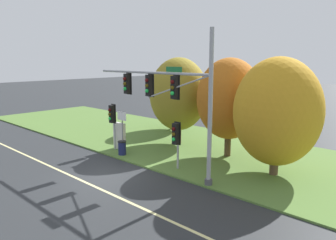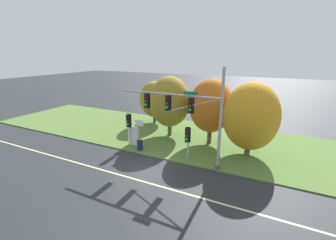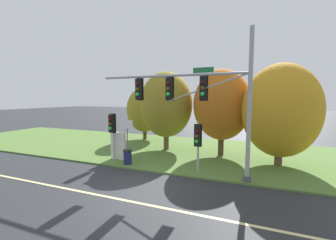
{
  "view_description": "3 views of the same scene",
  "coord_description": "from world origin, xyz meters",
  "px_view_note": "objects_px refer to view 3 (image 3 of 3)",
  "views": [
    {
      "loc": [
        14.47,
        -10.12,
        6.4
      ],
      "look_at": [
        0.72,
        4.5,
        2.65
      ],
      "focal_mm": 35.0,
      "sensor_mm": 36.0,
      "label": 1
    },
    {
      "loc": [
        8.61,
        -13.03,
        8.74
      ],
      "look_at": [
        0.01,
        4.53,
        2.93
      ],
      "focal_mm": 24.0,
      "sensor_mm": 36.0,
      "label": 2
    },
    {
      "loc": [
        5.56,
        -9.11,
        4.42
      ],
      "look_at": [
        0.51,
        3.42,
        3.06
      ],
      "focal_mm": 24.0,
      "sensor_mm": 36.0,
      "label": 3
    }
  ],
  "objects_px": {
    "pedestrian_signal_near_kerb": "(112,127)",
    "trash_bin": "(128,157)",
    "tree_behind_signpost": "(222,105)",
    "tree_left_of_mast": "(166,105)",
    "tree_nearest_road": "(145,110)",
    "info_kiosk": "(118,146)",
    "pedestrian_signal_further_along": "(197,138)",
    "traffic_signal_mast": "(198,95)",
    "tree_mid_verge": "(281,111)",
    "route_sign_post": "(127,134)"
  },
  "relations": [
    {
      "from": "tree_nearest_road",
      "to": "tree_left_of_mast",
      "type": "relative_size",
      "value": 0.83
    },
    {
      "from": "tree_left_of_mast",
      "to": "pedestrian_signal_near_kerb",
      "type": "bearing_deg",
      "value": -114.92
    },
    {
      "from": "tree_nearest_road",
      "to": "info_kiosk",
      "type": "relative_size",
      "value": 2.82
    },
    {
      "from": "tree_nearest_road",
      "to": "tree_mid_verge",
      "type": "relative_size",
      "value": 0.83
    },
    {
      "from": "traffic_signal_mast",
      "to": "tree_nearest_road",
      "type": "bearing_deg",
      "value": 132.22
    },
    {
      "from": "tree_behind_signpost",
      "to": "tree_mid_verge",
      "type": "distance_m",
      "value": 4.01
    },
    {
      "from": "traffic_signal_mast",
      "to": "pedestrian_signal_further_along",
      "type": "bearing_deg",
      "value": 102.87
    },
    {
      "from": "route_sign_post",
      "to": "trash_bin",
      "type": "distance_m",
      "value": 1.47
    },
    {
      "from": "pedestrian_signal_near_kerb",
      "to": "tree_behind_signpost",
      "type": "bearing_deg",
      "value": 32.76
    },
    {
      "from": "route_sign_post",
      "to": "trash_bin",
      "type": "xyz_separation_m",
      "value": [
        0.07,
        -0.11,
        -1.47
      ]
    },
    {
      "from": "traffic_signal_mast",
      "to": "pedestrian_signal_near_kerb",
      "type": "relative_size",
      "value": 2.73
    },
    {
      "from": "tree_nearest_road",
      "to": "trash_bin",
      "type": "xyz_separation_m",
      "value": [
        3.07,
        -8.22,
        -2.59
      ]
    },
    {
      "from": "tree_nearest_road",
      "to": "info_kiosk",
      "type": "xyz_separation_m",
      "value": [
        1.84,
        -7.45,
        -2.12
      ]
    },
    {
      "from": "tree_nearest_road",
      "to": "tree_mid_verge",
      "type": "xyz_separation_m",
      "value": [
        12.15,
        -4.83,
        0.45
      ]
    },
    {
      "from": "traffic_signal_mast",
      "to": "tree_behind_signpost",
      "type": "relative_size",
      "value": 1.38
    },
    {
      "from": "pedestrian_signal_further_along",
      "to": "tree_mid_verge",
      "type": "height_order",
      "value": "tree_mid_verge"
    },
    {
      "from": "tree_nearest_road",
      "to": "info_kiosk",
      "type": "bearing_deg",
      "value": -76.11
    },
    {
      "from": "traffic_signal_mast",
      "to": "pedestrian_signal_further_along",
      "type": "height_order",
      "value": "traffic_signal_mast"
    },
    {
      "from": "route_sign_post",
      "to": "tree_nearest_road",
      "type": "bearing_deg",
      "value": 110.29
    },
    {
      "from": "tree_mid_verge",
      "to": "info_kiosk",
      "type": "bearing_deg",
      "value": -165.73
    },
    {
      "from": "tree_nearest_road",
      "to": "trash_bin",
      "type": "relative_size",
      "value": 5.76
    },
    {
      "from": "route_sign_post",
      "to": "info_kiosk",
      "type": "bearing_deg",
      "value": 150.52
    },
    {
      "from": "pedestrian_signal_further_along",
      "to": "tree_nearest_road",
      "type": "distance_m",
      "value": 11.07
    },
    {
      "from": "route_sign_post",
      "to": "tree_mid_verge",
      "type": "height_order",
      "value": "tree_mid_verge"
    },
    {
      "from": "tree_left_of_mast",
      "to": "tree_nearest_road",
      "type": "bearing_deg",
      "value": 138.39
    },
    {
      "from": "route_sign_post",
      "to": "tree_left_of_mast",
      "type": "height_order",
      "value": "tree_left_of_mast"
    },
    {
      "from": "route_sign_post",
      "to": "tree_nearest_road",
      "type": "xyz_separation_m",
      "value": [
        -3.0,
        8.11,
        1.12
      ]
    },
    {
      "from": "pedestrian_signal_further_along",
      "to": "tree_mid_verge",
      "type": "xyz_separation_m",
      "value": [
        4.51,
        3.11,
        1.53
      ]
    },
    {
      "from": "tree_left_of_mast",
      "to": "info_kiosk",
      "type": "height_order",
      "value": "tree_left_of_mast"
    },
    {
      "from": "trash_bin",
      "to": "tree_left_of_mast",
      "type": "bearing_deg",
      "value": 81.51
    },
    {
      "from": "route_sign_post",
      "to": "pedestrian_signal_further_along",
      "type": "bearing_deg",
      "value": 2.01
    },
    {
      "from": "tree_nearest_road",
      "to": "tree_left_of_mast",
      "type": "distance_m",
      "value": 5.11
    },
    {
      "from": "tree_left_of_mast",
      "to": "info_kiosk",
      "type": "distance_m",
      "value": 5.31
    },
    {
      "from": "tree_mid_verge",
      "to": "info_kiosk",
      "type": "height_order",
      "value": "tree_mid_verge"
    },
    {
      "from": "traffic_signal_mast",
      "to": "tree_nearest_road",
      "type": "relative_size",
      "value": 1.65
    },
    {
      "from": "tree_nearest_road",
      "to": "tree_mid_verge",
      "type": "height_order",
      "value": "tree_mid_verge"
    },
    {
      "from": "tree_left_of_mast",
      "to": "info_kiosk",
      "type": "xyz_separation_m",
      "value": [
        -1.95,
        -4.09,
        -2.78
      ]
    },
    {
      "from": "info_kiosk",
      "to": "route_sign_post",
      "type": "bearing_deg",
      "value": -29.48
    },
    {
      "from": "tree_left_of_mast",
      "to": "info_kiosk",
      "type": "relative_size",
      "value": 3.38
    },
    {
      "from": "traffic_signal_mast",
      "to": "pedestrian_signal_further_along",
      "type": "distance_m",
      "value": 2.54
    },
    {
      "from": "pedestrian_signal_further_along",
      "to": "route_sign_post",
      "type": "xyz_separation_m",
      "value": [
        -4.64,
        -0.16,
        -0.04
      ]
    },
    {
      "from": "traffic_signal_mast",
      "to": "tree_left_of_mast",
      "type": "xyz_separation_m",
      "value": [
        -3.99,
        5.21,
        -0.71
      ]
    },
    {
      "from": "pedestrian_signal_further_along",
      "to": "trash_bin",
      "type": "distance_m",
      "value": 4.82
    },
    {
      "from": "traffic_signal_mast",
      "to": "trash_bin",
      "type": "xyz_separation_m",
      "value": [
        -4.72,
        0.36,
        -3.96
      ]
    },
    {
      "from": "pedestrian_signal_near_kerb",
      "to": "trash_bin",
      "type": "bearing_deg",
      "value": -12.84
    },
    {
      "from": "pedestrian_signal_further_along",
      "to": "info_kiosk",
      "type": "bearing_deg",
      "value": 175.17
    },
    {
      "from": "route_sign_post",
      "to": "tree_left_of_mast",
      "type": "xyz_separation_m",
      "value": [
        0.79,
        4.74,
        1.79
      ]
    },
    {
      "from": "pedestrian_signal_further_along",
      "to": "route_sign_post",
      "type": "height_order",
      "value": "route_sign_post"
    },
    {
      "from": "pedestrian_signal_further_along",
      "to": "route_sign_post",
      "type": "bearing_deg",
      "value": -177.99
    },
    {
      "from": "tree_left_of_mast",
      "to": "trash_bin",
      "type": "height_order",
      "value": "tree_left_of_mast"
    }
  ]
}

